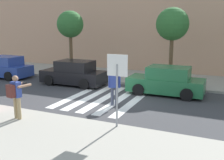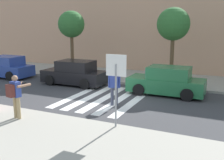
{
  "view_description": "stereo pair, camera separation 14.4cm",
  "coord_description": "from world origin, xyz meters",
  "px_view_note": "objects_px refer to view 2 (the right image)",
  "views": [
    {
      "loc": [
        5.72,
        -11.69,
        3.74
      ],
      "look_at": [
        0.6,
        -0.2,
        1.1
      ],
      "focal_mm": 42.0,
      "sensor_mm": 36.0,
      "label": 1
    },
    {
      "loc": [
        5.86,
        -11.63,
        3.74
      ],
      "look_at": [
        0.6,
        -0.2,
        1.1
      ],
      "focal_mm": 42.0,
      "sensor_mm": 36.0,
      "label": 2
    }
  ],
  "objects_px": {
    "stop_sign": "(116,75)",
    "street_tree_center": "(173,25)",
    "photographer_with_backpack": "(15,93)",
    "parked_car_blue": "(6,67)",
    "street_tree_west": "(71,25)",
    "parked_car_black": "(75,73)",
    "pedestrian_crossing": "(114,85)",
    "parked_car_green": "(167,82)"
  },
  "relations": [
    {
      "from": "photographer_with_backpack",
      "to": "parked_car_green",
      "type": "relative_size",
      "value": 0.42
    },
    {
      "from": "stop_sign",
      "to": "photographer_with_backpack",
      "type": "height_order",
      "value": "stop_sign"
    },
    {
      "from": "stop_sign",
      "to": "photographer_with_backpack",
      "type": "relative_size",
      "value": 1.52
    },
    {
      "from": "parked_car_blue",
      "to": "parked_car_green",
      "type": "bearing_deg",
      "value": 0.0
    },
    {
      "from": "stop_sign",
      "to": "photographer_with_backpack",
      "type": "xyz_separation_m",
      "value": [
        -3.86,
        -0.89,
        -0.88
      ]
    },
    {
      "from": "parked_car_blue",
      "to": "parked_car_black",
      "type": "height_order",
      "value": "same"
    },
    {
      "from": "street_tree_west",
      "to": "street_tree_center",
      "type": "height_order",
      "value": "street_tree_center"
    },
    {
      "from": "stop_sign",
      "to": "street_tree_west",
      "type": "height_order",
      "value": "street_tree_west"
    },
    {
      "from": "parked_car_black",
      "to": "street_tree_center",
      "type": "bearing_deg",
      "value": 26.28
    },
    {
      "from": "street_tree_west",
      "to": "street_tree_center",
      "type": "xyz_separation_m",
      "value": [
        7.26,
        0.38,
        0.01
      ]
    },
    {
      "from": "parked_car_blue",
      "to": "parked_car_black",
      "type": "distance_m",
      "value": 5.93
    },
    {
      "from": "stop_sign",
      "to": "pedestrian_crossing",
      "type": "bearing_deg",
      "value": 115.36
    },
    {
      "from": "stop_sign",
      "to": "parked_car_black",
      "type": "distance_m",
      "value": 7.98
    },
    {
      "from": "pedestrian_crossing",
      "to": "street_tree_west",
      "type": "distance_m",
      "value": 8.43
    },
    {
      "from": "photographer_with_backpack",
      "to": "parked_car_black",
      "type": "relative_size",
      "value": 0.42
    },
    {
      "from": "street_tree_west",
      "to": "photographer_with_backpack",
      "type": "bearing_deg",
      "value": -70.13
    },
    {
      "from": "parked_car_blue",
      "to": "street_tree_center",
      "type": "xyz_separation_m",
      "value": [
        11.49,
        2.75,
        3.04
      ]
    },
    {
      "from": "parked_car_blue",
      "to": "street_tree_center",
      "type": "height_order",
      "value": "street_tree_center"
    },
    {
      "from": "pedestrian_crossing",
      "to": "street_tree_center",
      "type": "relative_size",
      "value": 0.37
    },
    {
      "from": "parked_car_black",
      "to": "street_tree_west",
      "type": "bearing_deg",
      "value": 125.62
    },
    {
      "from": "parked_car_green",
      "to": "pedestrian_crossing",
      "type": "bearing_deg",
      "value": -120.41
    },
    {
      "from": "stop_sign",
      "to": "street_tree_center",
      "type": "distance_m",
      "value": 8.64
    },
    {
      "from": "pedestrian_crossing",
      "to": "photographer_with_backpack",
      "type": "bearing_deg",
      "value": -125.97
    },
    {
      "from": "parked_car_blue",
      "to": "parked_car_black",
      "type": "relative_size",
      "value": 1.0
    },
    {
      "from": "parked_car_green",
      "to": "street_tree_center",
      "type": "xyz_separation_m",
      "value": [
        -0.36,
        2.75,
        3.04
      ]
    },
    {
      "from": "parked_car_black",
      "to": "street_tree_west",
      "type": "distance_m",
      "value": 4.21
    },
    {
      "from": "stop_sign",
      "to": "street_tree_west",
      "type": "xyz_separation_m",
      "value": [
        -7.11,
        8.09,
        1.71
      ]
    },
    {
      "from": "photographer_with_backpack",
      "to": "parked_car_blue",
      "type": "bearing_deg",
      "value": 138.54
    },
    {
      "from": "photographer_with_backpack",
      "to": "parked_car_black",
      "type": "distance_m",
      "value": 6.8
    },
    {
      "from": "parked_car_black",
      "to": "street_tree_center",
      "type": "xyz_separation_m",
      "value": [
        5.56,
        2.75,
        3.04
      ]
    },
    {
      "from": "street_tree_center",
      "to": "pedestrian_crossing",
      "type": "bearing_deg",
      "value": -103.82
    },
    {
      "from": "pedestrian_crossing",
      "to": "parked_car_black",
      "type": "xyz_separation_m",
      "value": [
        -4.14,
        3.04,
        -0.25
      ]
    },
    {
      "from": "stop_sign",
      "to": "parked_car_green",
      "type": "xyz_separation_m",
      "value": [
        0.51,
        5.72,
        -1.32
      ]
    },
    {
      "from": "parked_car_green",
      "to": "street_tree_center",
      "type": "bearing_deg",
      "value": 97.46
    },
    {
      "from": "photographer_with_backpack",
      "to": "street_tree_center",
      "type": "xyz_separation_m",
      "value": [
        4.01,
        9.35,
        2.6
      ]
    },
    {
      "from": "stop_sign",
      "to": "parked_car_black",
      "type": "xyz_separation_m",
      "value": [
        -5.41,
        5.72,
        -1.32
      ]
    },
    {
      "from": "photographer_with_backpack",
      "to": "parked_car_blue",
      "type": "relative_size",
      "value": 0.42
    },
    {
      "from": "parked_car_black",
      "to": "parked_car_green",
      "type": "relative_size",
      "value": 1.0
    },
    {
      "from": "parked_car_blue",
      "to": "parked_car_green",
      "type": "height_order",
      "value": "same"
    },
    {
      "from": "photographer_with_backpack",
      "to": "street_tree_west",
      "type": "distance_m",
      "value": 9.89
    },
    {
      "from": "parked_car_blue",
      "to": "street_tree_west",
      "type": "distance_m",
      "value": 5.72
    },
    {
      "from": "stop_sign",
      "to": "street_tree_center",
      "type": "relative_size",
      "value": 0.56
    }
  ]
}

